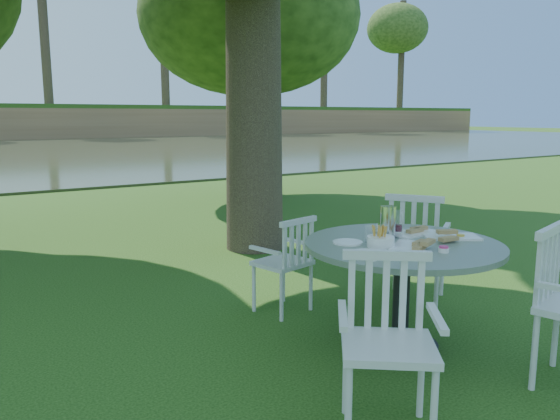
# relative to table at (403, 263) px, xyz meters

# --- Properties ---
(ground) EXTENTS (140.00, 140.00, 0.00)m
(ground) POSITION_rel_table_xyz_m (-0.17, 1.15, -0.64)
(ground) COLOR #173A0C
(ground) RESTS_ON ground
(table) EXTENTS (1.41, 1.41, 0.79)m
(table) POSITION_rel_table_xyz_m (0.00, 0.00, 0.00)
(table) COLOR black
(table) RESTS_ON ground
(chair_ne) EXTENTS (0.67, 0.68, 1.00)m
(chair_ne) POSITION_rel_table_xyz_m (0.83, 0.65, -0.06)
(chair_ne) COLOR silver
(chair_ne) RESTS_ON ground
(chair_nw) EXTENTS (0.50, 0.48, 0.84)m
(chair_nw) POSITION_rel_table_xyz_m (-0.28, 1.03, -0.15)
(chair_nw) COLOR silver
(chair_nw) RESTS_ON ground
(chair_sw) EXTENTS (0.66, 0.65, 0.96)m
(chair_sw) POSITION_rel_table_xyz_m (-0.81, -0.68, -0.08)
(chair_sw) COLOR silver
(chair_sw) RESTS_ON ground
(tableware) EXTENTS (1.23, 0.80, 0.24)m
(tableware) POSITION_rel_table_xyz_m (-0.01, 0.07, 0.20)
(tableware) COLOR white
(tableware) RESTS_ON table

